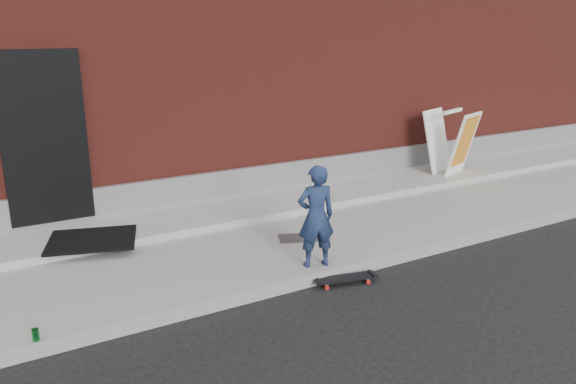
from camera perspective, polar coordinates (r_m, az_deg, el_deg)
ground at (r=6.53m, az=5.08°, el=-8.91°), size 80.00×80.00×0.00m
sidewalk at (r=7.68m, az=-1.32°, el=-4.26°), size 20.00×3.00×0.15m
apron at (r=8.39m, az=-4.27°, el=-1.57°), size 20.00×1.20×0.10m
building at (r=12.30m, az=-14.18°, el=14.62°), size 20.00×8.10×5.00m
child at (r=6.31m, az=2.86°, el=-2.49°), size 0.49×0.38×1.19m
skateboard at (r=6.42m, az=5.83°, el=-8.73°), size 0.74×0.35×0.08m
pizza_sign at (r=10.45m, az=16.27°, el=4.93°), size 0.91×0.99×1.14m
soda_can at (r=5.51m, az=-24.26°, el=-13.10°), size 0.07×0.07×0.11m
doormat at (r=7.35m, az=-19.28°, el=-4.61°), size 1.23×1.10×0.03m
utility_plate at (r=7.30m, az=1.10°, el=-4.70°), size 0.59×0.50×0.02m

